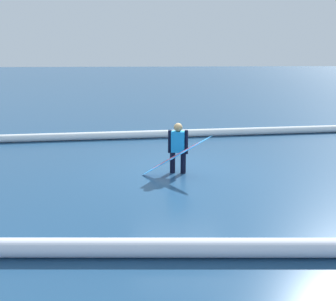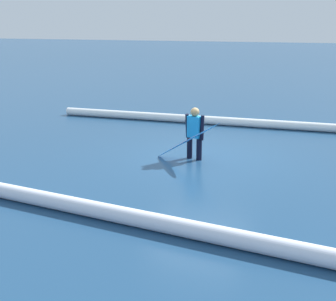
% 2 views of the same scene
% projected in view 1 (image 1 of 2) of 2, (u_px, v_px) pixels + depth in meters
% --- Properties ---
extents(ground_plane, '(154.56, 154.56, 0.00)m').
position_uv_depth(ground_plane, '(180.00, 169.00, 9.84)').
color(ground_plane, navy).
extents(surfer, '(0.51, 0.27, 1.32)m').
position_uv_depth(surfer, '(178.00, 146.00, 9.38)').
color(surfer, black).
rests_on(surfer, ground_plane).
extents(surfboard, '(1.80, 0.65, 1.13)m').
position_uv_depth(surfboard, '(176.00, 156.00, 9.11)').
color(surfboard, '#268CE5').
rests_on(surfboard, ground_plane).
extents(wave_crest_foreground, '(14.59, 1.22, 0.28)m').
position_uv_depth(wave_crest_foreground, '(195.00, 133.00, 13.66)').
color(wave_crest_foreground, white).
rests_on(wave_crest_foreground, ground_plane).
extents(wave_crest_midground, '(21.66, 1.92, 0.30)m').
position_uv_depth(wave_crest_midground, '(54.00, 248.00, 5.59)').
color(wave_crest_midground, white).
rests_on(wave_crest_midground, ground_plane).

